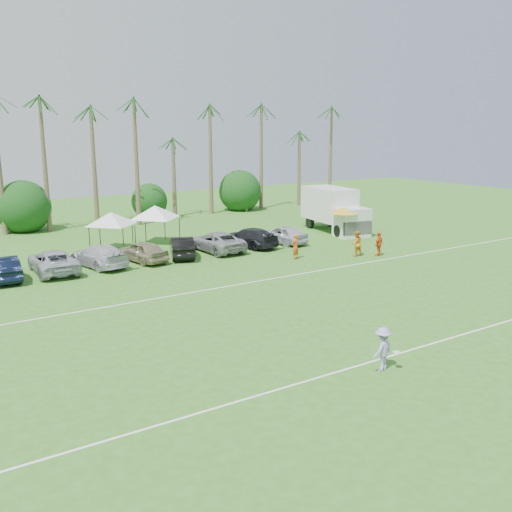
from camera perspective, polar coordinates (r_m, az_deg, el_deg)
ground at (r=21.63m, az=16.95°, el=-11.35°), size 120.00×120.00×0.00m
field_lines at (r=27.05m, az=3.93°, el=-5.88°), size 80.00×12.10×0.01m
palm_tree_4 at (r=51.77m, az=-20.49°, el=10.67°), size 2.40×2.40×8.90m
palm_tree_5 at (r=52.78m, az=-16.25°, el=11.94°), size 2.40×2.40×9.90m
palm_tree_6 at (r=54.09m, az=-12.15°, el=13.07°), size 2.40×2.40×10.90m
palm_tree_7 at (r=55.67m, az=-8.23°, el=14.08°), size 2.40×2.40×11.90m
palm_tree_8 at (r=57.94m, az=-3.57°, el=11.57°), size 2.40×2.40×8.90m
palm_tree_9 at (r=60.54m, az=0.65°, el=12.46°), size 2.40×2.40×9.90m
palm_tree_10 at (r=63.44m, az=4.52°, el=13.22°), size 2.40×2.40×10.90m
palm_tree_11 at (r=65.96m, az=7.38°, el=13.87°), size 2.40×2.40×11.90m
bush_tree_1 at (r=52.77m, az=-22.37°, el=4.34°), size 4.00×4.00×4.00m
bush_tree_2 at (r=56.17m, az=-10.25°, el=5.54°), size 4.00×4.00×4.00m
bush_tree_3 at (r=60.70m, az=-1.48°, el=6.26°), size 4.00×4.00×4.00m
sideline_player_a at (r=38.19m, az=3.95°, el=0.96°), size 0.73×0.59×1.72m
sideline_player_b at (r=39.60m, az=10.01°, el=1.24°), size 0.95×0.80×1.74m
sideline_player_c at (r=39.96m, az=12.18°, el=1.19°), size 1.05×0.69×1.66m
box_truck at (r=48.71m, az=7.87°, el=4.72°), size 3.63×7.34×3.63m
canopy_tent_left at (r=41.99m, az=-14.33°, el=4.26°), size 3.94×3.94×3.19m
canopy_tent_right at (r=43.67m, az=-10.09°, el=4.99°), size 4.17×4.17×3.38m
market_umbrella at (r=45.70m, az=8.81°, el=4.55°), size 2.25×2.25×2.50m
frisbee_player at (r=21.35m, az=12.53°, el=-9.05°), size 1.16×0.86×1.62m
parked_car_1 at (r=35.92m, az=-23.90°, el=-1.12°), size 1.66×4.33×1.41m
parked_car_2 at (r=36.62m, az=-19.62°, el=-0.52°), size 2.49×5.14×1.41m
parked_car_3 at (r=37.38m, az=-15.45°, el=0.02°), size 2.93×5.15×1.41m
parked_car_4 at (r=38.05m, az=-11.29°, el=0.46°), size 2.50×4.39×1.41m
parked_car_5 at (r=39.09m, az=-7.43°, el=0.93°), size 2.96×4.52×1.41m
parked_car_6 at (r=40.59m, az=-4.01°, el=1.44°), size 2.64×5.20×1.41m
parked_car_7 at (r=42.05m, az=-0.69°, el=1.87°), size 3.00×5.17×1.41m
parked_car_8 at (r=43.30m, az=2.73°, el=2.17°), size 2.29×4.34×1.41m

